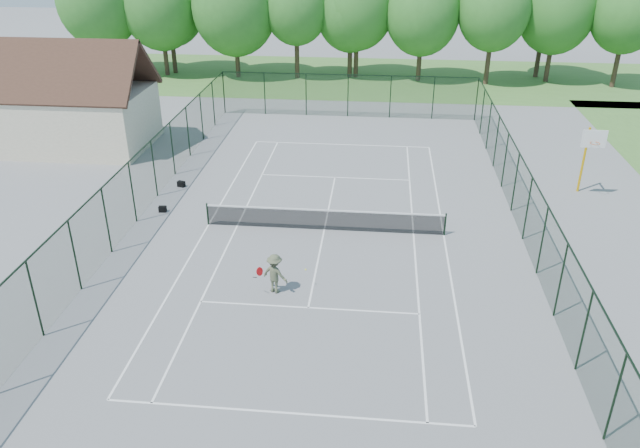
{
  "coord_description": "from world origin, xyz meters",
  "views": [
    {
      "loc": [
        2.36,
        -25.63,
        13.24
      ],
      "look_at": [
        0.0,
        -2.0,
        1.3
      ],
      "focal_mm": 35.0,
      "sensor_mm": 36.0,
      "label": 1
    }
  ],
  "objects": [
    {
      "name": "fence_enclosure",
      "position": [
        0.0,
        0.0,
        1.56
      ],
      "size": [
        18.05,
        36.05,
        3.02
      ],
      "color": "#1A351E",
      "rests_on": "ground"
    },
    {
      "name": "grass_far",
      "position": [
        0.0,
        30.0,
        0.01
      ],
      "size": [
        80.0,
        16.0,
        0.01
      ],
      "primitive_type": "cube",
      "color": "#518639",
      "rests_on": "ground"
    },
    {
      "name": "court_lines",
      "position": [
        0.0,
        0.0,
        0.0
      ],
      "size": [
        11.05,
        23.85,
        0.01
      ],
      "color": "white",
      "rests_on": "ground"
    },
    {
      "name": "tennis_player",
      "position": [
        -1.4,
        -5.42,
        0.81
      ],
      "size": [
        2.04,
        0.99,
        1.62
      ],
      "color": "#50573C",
      "rests_on": "ground"
    },
    {
      "name": "sports_bag_b",
      "position": [
        -8.12,
        4.29,
        0.15
      ],
      "size": [
        0.45,
        0.35,
        0.31
      ],
      "primitive_type": "cube",
      "rotation": [
        0.0,
        0.0,
        -0.3
      ],
      "color": "black",
      "rests_on": "ground"
    },
    {
      "name": "utility_building",
      "position": [
        -16.0,
        10.0,
        3.12
      ],
      "size": [
        8.6,
        6.27,
        6.63
      ],
      "color": "beige",
      "rests_on": "ground"
    },
    {
      "name": "ground",
      "position": [
        0.0,
        0.0,
        0.0
      ],
      "size": [
        140.0,
        140.0,
        0.0
      ],
      "primitive_type": "plane",
      "color": "gray",
      "rests_on": "ground"
    },
    {
      "name": "sports_bag_a",
      "position": [
        -8.09,
        1.14,
        0.15
      ],
      "size": [
        0.39,
        0.25,
        0.3
      ],
      "primitive_type": "cube",
      "rotation": [
        0.0,
        0.0,
        0.08
      ],
      "color": "black",
      "rests_on": "ground"
    },
    {
      "name": "basketball_goal",
      "position": [
        12.91,
        5.29,
        2.57
      ],
      "size": [
        1.2,
        1.43,
        3.65
      ],
      "color": "#D79C07",
      "rests_on": "ground"
    },
    {
      "name": "tennis_net",
      "position": [
        0.0,
        0.0,
        0.58
      ],
      "size": [
        11.08,
        0.08,
        1.1
      ],
      "color": "black",
      "rests_on": "ground"
    },
    {
      "name": "tree_line_far",
      "position": [
        0.0,
        30.0,
        5.99
      ],
      "size": [
        39.4,
        6.4,
        9.7
      ],
      "color": "#483426",
      "rests_on": "ground"
    }
  ]
}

